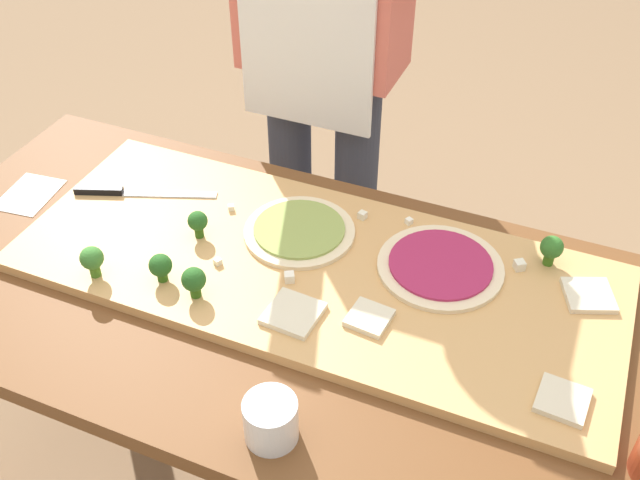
{
  "coord_description": "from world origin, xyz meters",
  "views": [
    {
      "loc": [
        0.45,
        -0.93,
        1.77
      ],
      "look_at": [
        0.01,
        0.12,
        0.8
      ],
      "focal_mm": 41.2,
      "sensor_mm": 36.0,
      "label": 1
    }
  ],
  "objects_px": {
    "pizza_slice_center": "(369,318)",
    "cheese_crumble_e": "(409,221)",
    "broccoli_floret_front_right": "(198,222)",
    "cheese_crumble_f": "(362,215)",
    "pizza_slice_far_left": "(293,313)",
    "broccoli_floret_back_mid": "(92,259)",
    "cheese_crumble_b": "(231,208)",
    "broccoli_floret_center_right": "(194,280)",
    "recipe_note": "(29,194)",
    "chefs_knife": "(125,192)",
    "cheese_crumble_d": "(289,277)",
    "broccoli_floret_front_mid": "(161,266)",
    "pizza_whole_pesto_green": "(299,231)",
    "flour_cup": "(271,422)",
    "cheese_crumble_a": "(218,262)",
    "prep_table": "(291,329)",
    "pizza_slice_far_right": "(562,400)",
    "broccoli_floret_back_left": "(551,248)",
    "pizza_slice_near_left": "(589,295)",
    "pizza_whole_beet_magenta": "(440,266)",
    "cook_center": "(322,30)"
  },
  "relations": [
    {
      "from": "cheese_crumble_a",
      "to": "cheese_crumble_e",
      "type": "height_order",
      "value": "same"
    },
    {
      "from": "pizza_slice_far_left",
      "to": "broccoli_floret_front_mid",
      "type": "relative_size",
      "value": 1.59
    },
    {
      "from": "chefs_knife",
      "to": "pizza_slice_center",
      "type": "height_order",
      "value": "chefs_knife"
    },
    {
      "from": "cheese_crumble_b",
      "to": "pizza_whole_pesto_green",
      "type": "bearing_deg",
      "value": -5.14
    },
    {
      "from": "cheese_crumble_a",
      "to": "cheese_crumble_b",
      "type": "relative_size",
      "value": 1.05
    },
    {
      "from": "cheese_crumble_b",
      "to": "cheese_crumble_f",
      "type": "xyz_separation_m",
      "value": [
        0.28,
        0.08,
        0.0
      ]
    },
    {
      "from": "cheese_crumble_d",
      "to": "flour_cup",
      "type": "relative_size",
      "value": 0.21
    },
    {
      "from": "pizza_slice_near_left",
      "to": "broccoli_floret_front_right",
      "type": "distance_m",
      "value": 0.79
    },
    {
      "from": "cheese_crumble_f",
      "to": "chefs_knife",
      "type": "bearing_deg",
      "value": -166.56
    },
    {
      "from": "pizza_whole_pesto_green",
      "to": "pizza_slice_center",
      "type": "bearing_deg",
      "value": -38.91
    },
    {
      "from": "pizza_slice_center",
      "to": "cheese_crumble_b",
      "type": "distance_m",
      "value": 0.44
    },
    {
      "from": "cook_center",
      "to": "pizza_slice_near_left",
      "type": "bearing_deg",
      "value": -30.51
    },
    {
      "from": "pizza_slice_far_right",
      "to": "flour_cup",
      "type": "bearing_deg",
      "value": -151.63
    },
    {
      "from": "cheese_crumble_a",
      "to": "broccoli_floret_back_mid",
      "type": "bearing_deg",
      "value": -149.61
    },
    {
      "from": "broccoli_floret_back_mid",
      "to": "broccoli_floret_front_mid",
      "type": "distance_m",
      "value": 0.14
    },
    {
      "from": "pizza_slice_center",
      "to": "cheese_crumble_e",
      "type": "relative_size",
      "value": 5.66
    },
    {
      "from": "pizza_slice_center",
      "to": "pizza_slice_far_right",
      "type": "distance_m",
      "value": 0.36
    },
    {
      "from": "broccoli_floret_center_right",
      "to": "cook_center",
      "type": "xyz_separation_m",
      "value": [
        -0.04,
        0.72,
        0.19
      ]
    },
    {
      "from": "pizza_whole_beet_magenta",
      "to": "broccoli_floret_front_mid",
      "type": "distance_m",
      "value": 0.55
    },
    {
      "from": "pizza_slice_far_right",
      "to": "cheese_crumble_b",
      "type": "height_order",
      "value": "same"
    },
    {
      "from": "broccoli_floret_back_mid",
      "to": "broccoli_floret_back_left",
      "type": "bearing_deg",
      "value": 24.95
    },
    {
      "from": "chefs_knife",
      "to": "cheese_crumble_f",
      "type": "xyz_separation_m",
      "value": [
        0.53,
        0.13,
        0.0
      ]
    },
    {
      "from": "chefs_knife",
      "to": "cheese_crumble_b",
      "type": "height_order",
      "value": "chefs_knife"
    },
    {
      "from": "cheese_crumble_b",
      "to": "flour_cup",
      "type": "relative_size",
      "value": 0.14
    },
    {
      "from": "pizza_whole_beet_magenta",
      "to": "pizza_slice_far_left",
      "type": "bearing_deg",
      "value": -133.19
    },
    {
      "from": "broccoli_floret_center_right",
      "to": "prep_table",
      "type": "bearing_deg",
      "value": 29.87
    },
    {
      "from": "chefs_knife",
      "to": "broccoli_floret_center_right",
      "type": "relative_size",
      "value": 4.66
    },
    {
      "from": "cheese_crumble_e",
      "to": "pizza_slice_far_right",
      "type": "bearing_deg",
      "value": -43.03
    },
    {
      "from": "broccoli_floret_back_mid",
      "to": "recipe_note",
      "type": "height_order",
      "value": "broccoli_floret_back_mid"
    },
    {
      "from": "cook_center",
      "to": "pizza_slice_center",
      "type": "bearing_deg",
      "value": -60.51
    },
    {
      "from": "broccoli_floret_front_right",
      "to": "pizza_slice_far_left",
      "type": "bearing_deg",
      "value": -25.7
    },
    {
      "from": "cheese_crumble_f",
      "to": "recipe_note",
      "type": "distance_m",
      "value": 0.78
    },
    {
      "from": "pizza_whole_beet_magenta",
      "to": "broccoli_floret_front_right",
      "type": "relative_size",
      "value": 4.05
    },
    {
      "from": "pizza_slice_near_left",
      "to": "broccoli_floret_back_mid",
      "type": "distance_m",
      "value": 0.96
    },
    {
      "from": "pizza_slice_far_left",
      "to": "broccoli_floret_back_mid",
      "type": "xyz_separation_m",
      "value": [
        -0.41,
        -0.05,
        0.04
      ]
    },
    {
      "from": "pizza_slice_far_left",
      "to": "broccoli_floret_center_right",
      "type": "relative_size",
      "value": 1.47
    },
    {
      "from": "broccoli_floret_front_right",
      "to": "cheese_crumble_f",
      "type": "bearing_deg",
      "value": 32.75
    },
    {
      "from": "pizza_slice_center",
      "to": "pizza_slice_near_left",
      "type": "relative_size",
      "value": 0.84
    },
    {
      "from": "pizza_slice_near_left",
      "to": "recipe_note",
      "type": "xyz_separation_m",
      "value": [
        -1.24,
        -0.13,
        -0.03
      ]
    },
    {
      "from": "pizza_slice_center",
      "to": "cheese_crumble_d",
      "type": "height_order",
      "value": "cheese_crumble_d"
    },
    {
      "from": "broccoli_floret_center_right",
      "to": "recipe_note",
      "type": "bearing_deg",
      "value": 163.63
    },
    {
      "from": "cheese_crumble_b",
      "to": "cook_center",
      "type": "height_order",
      "value": "cook_center"
    },
    {
      "from": "pizza_whole_pesto_green",
      "to": "cheese_crumble_f",
      "type": "height_order",
      "value": "same"
    },
    {
      "from": "broccoli_floret_back_left",
      "to": "cheese_crumble_b",
      "type": "height_order",
      "value": "broccoli_floret_back_left"
    },
    {
      "from": "pizza_whole_beet_magenta",
      "to": "flour_cup",
      "type": "bearing_deg",
      "value": -107.63
    },
    {
      "from": "broccoli_floret_center_right",
      "to": "cheese_crumble_b",
      "type": "distance_m",
      "value": 0.27
    },
    {
      "from": "pizza_whole_beet_magenta",
      "to": "pizza_slice_near_left",
      "type": "xyz_separation_m",
      "value": [
        0.28,
        0.03,
        -0.0
      ]
    },
    {
      "from": "pizza_slice_far_left",
      "to": "cheese_crumble_e",
      "type": "relative_size",
      "value": 7.31
    },
    {
      "from": "pizza_slice_far_left",
      "to": "cheese_crumble_d",
      "type": "relative_size",
      "value": 5.12
    },
    {
      "from": "pizza_slice_near_left",
      "to": "broccoli_floret_back_mid",
      "type": "relative_size",
      "value": 1.31
    }
  ]
}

